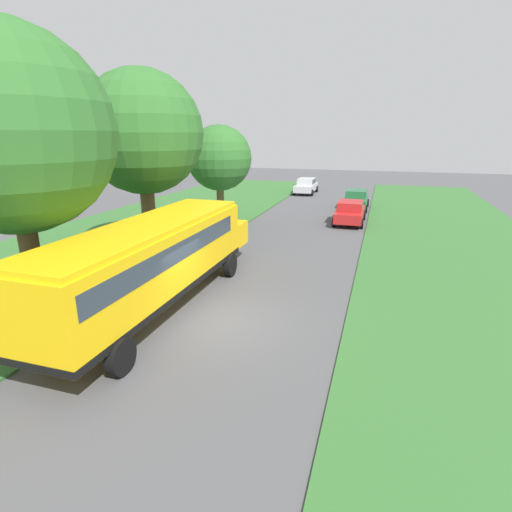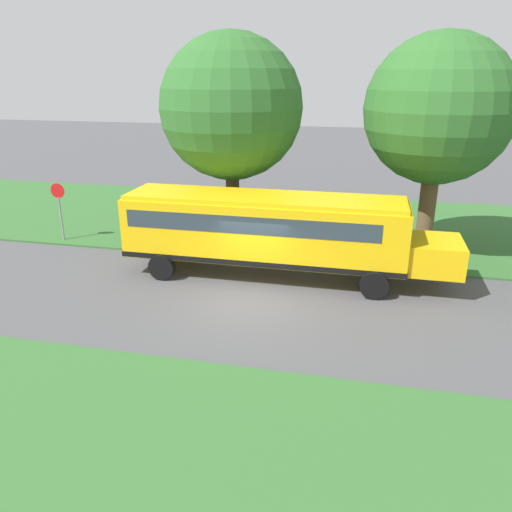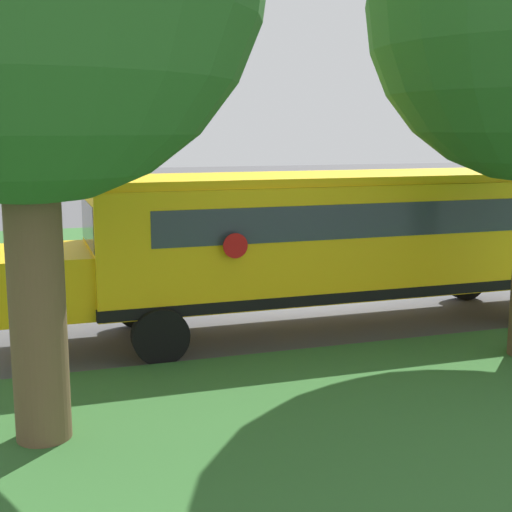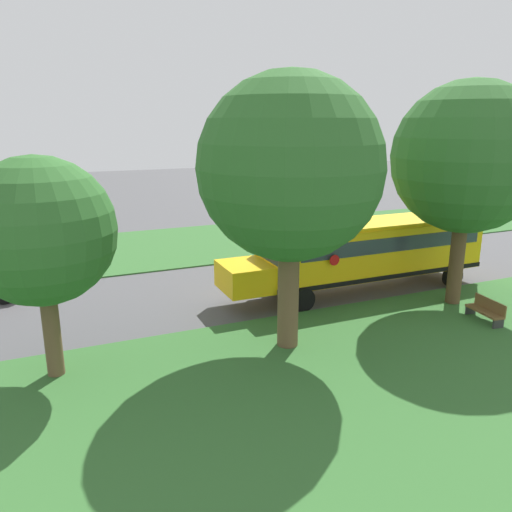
# 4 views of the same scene
# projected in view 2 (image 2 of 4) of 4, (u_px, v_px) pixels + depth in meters

# --- Properties ---
(ground_plane) EXTENTS (120.00, 120.00, 0.00)m
(ground_plane) POSITION_uv_depth(u_px,v_px,m) (246.00, 302.00, 17.16)
(ground_plane) COLOR #4C4C4F
(grass_verge) EXTENTS (12.00, 80.00, 0.08)m
(grass_verge) POSITION_uv_depth(u_px,v_px,m) (291.00, 222.00, 26.30)
(grass_verge) COLOR #33662D
(grass_verge) RESTS_ON ground
(school_bus) EXTENTS (2.84, 12.42, 3.16)m
(school_bus) POSITION_uv_depth(u_px,v_px,m) (271.00, 228.00, 18.74)
(school_bus) COLOR yellow
(school_bus) RESTS_ON ground
(oak_tree_beside_bus) EXTENTS (5.94, 5.94, 9.06)m
(oak_tree_beside_bus) POSITION_uv_depth(u_px,v_px,m) (228.00, 106.00, 20.56)
(oak_tree_beside_bus) COLOR brown
(oak_tree_beside_bus) RESTS_ON ground
(oak_tree_roadside_mid) EXTENTS (5.89, 5.89, 9.01)m
(oak_tree_roadside_mid) POSITION_uv_depth(u_px,v_px,m) (443.00, 112.00, 19.72)
(oak_tree_roadside_mid) COLOR brown
(oak_tree_roadside_mid) RESTS_ON ground
(stop_sign) EXTENTS (0.08, 0.68, 2.74)m
(stop_sign) POSITION_uv_depth(u_px,v_px,m) (59.00, 205.00, 22.81)
(stop_sign) COLOR gray
(stop_sign) RESTS_ON ground
(park_bench) EXTENTS (1.65, 0.68, 0.92)m
(park_bench) POSITION_uv_depth(u_px,v_px,m) (251.00, 225.00, 24.25)
(park_bench) COLOR brown
(park_bench) RESTS_ON ground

